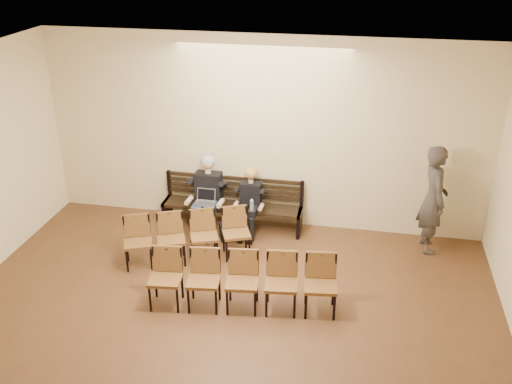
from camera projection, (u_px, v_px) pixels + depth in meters
room_walls at (190, 194)px, 6.06m from camera, size 8.02×10.01×3.51m
bench at (232, 216)px, 10.57m from camera, size 2.60×0.90×0.45m
seated_man at (207, 194)px, 10.33m from camera, size 0.58×0.81×1.40m
seated_woman at (250, 205)px, 10.26m from camera, size 0.47×0.64×1.08m
laptop at (204, 205)px, 10.19m from camera, size 0.40×0.35×0.25m
water_bottle at (252, 211)px, 10.02m from camera, size 0.08×0.08×0.22m
bag at (232, 231)px, 10.20m from camera, size 0.48×0.41×0.30m
passerby at (434, 191)px, 9.50m from camera, size 0.66×0.88×2.19m
chair_row_front at (188, 238)px, 9.43m from camera, size 2.09×1.20×0.85m
chair_row_back at (242, 283)px, 8.23m from camera, size 2.76×0.80×0.89m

